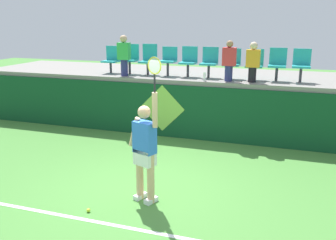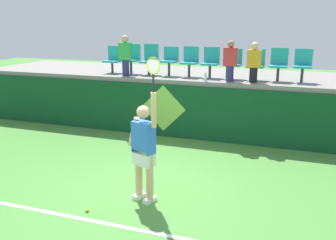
{
  "view_description": "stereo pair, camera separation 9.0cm",
  "coord_description": "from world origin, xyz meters",
  "px_view_note": "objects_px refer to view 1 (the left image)",
  "views": [
    {
      "loc": [
        2.5,
        -5.93,
        3.11
      ],
      "look_at": [
        0.1,
        1.2,
        1.08
      ],
      "focal_mm": 39.88,
      "sensor_mm": 36.0,
      "label": 1
    },
    {
      "loc": [
        2.59,
        -5.9,
        3.11
      ],
      "look_at": [
        0.1,
        1.2,
        1.08
      ],
      "focal_mm": 39.88,
      "sensor_mm": 36.0,
      "label": 2
    }
  ],
  "objects_px": {
    "stadium_chair_7": "(255,63)",
    "spectator_0": "(124,55)",
    "stadium_chair_2": "(149,58)",
    "stadium_chair_5": "(209,61)",
    "stadium_chair_9": "(301,64)",
    "spectator_2": "(253,61)",
    "tennis_ball": "(88,210)",
    "stadium_chair_4": "(189,60)",
    "stadium_chair_3": "(169,59)",
    "spectator_1": "(229,60)",
    "stadium_chair_6": "(232,62)",
    "stadium_chair_0": "(112,58)",
    "stadium_chair_1": "(131,57)",
    "stadium_chair_8": "(277,63)",
    "tennis_player": "(145,148)",
    "water_bottle": "(205,77)"
  },
  "relations": [
    {
      "from": "stadium_chair_7",
      "to": "spectator_0",
      "type": "height_order",
      "value": "spectator_0"
    },
    {
      "from": "stadium_chair_2",
      "to": "stadium_chair_5",
      "type": "relative_size",
      "value": 1.06
    },
    {
      "from": "stadium_chair_9",
      "to": "spectator_2",
      "type": "xyz_separation_m",
      "value": [
        -1.17,
        -0.42,
        0.05
      ]
    },
    {
      "from": "tennis_ball",
      "to": "stadium_chair_9",
      "type": "bearing_deg",
      "value": 58.17
    },
    {
      "from": "stadium_chair_9",
      "to": "tennis_ball",
      "type": "bearing_deg",
      "value": -121.83
    },
    {
      "from": "stadium_chair_4",
      "to": "stadium_chair_9",
      "type": "xyz_separation_m",
      "value": [
        2.97,
        -0.0,
        0.01
      ]
    },
    {
      "from": "stadium_chair_2",
      "to": "stadium_chair_3",
      "type": "height_order",
      "value": "stadium_chair_2"
    },
    {
      "from": "stadium_chair_2",
      "to": "spectator_1",
      "type": "height_order",
      "value": "spectator_1"
    },
    {
      "from": "stadium_chair_5",
      "to": "stadium_chair_6",
      "type": "bearing_deg",
      "value": -0.25
    },
    {
      "from": "stadium_chair_0",
      "to": "stadium_chair_7",
      "type": "height_order",
      "value": "stadium_chair_7"
    },
    {
      "from": "stadium_chair_1",
      "to": "stadium_chair_6",
      "type": "xyz_separation_m",
      "value": [
        2.97,
        -0.0,
        -0.03
      ]
    },
    {
      "from": "tennis_ball",
      "to": "spectator_1",
      "type": "xyz_separation_m",
      "value": [
        1.46,
        4.74,
        2.06
      ]
    },
    {
      "from": "stadium_chair_5",
      "to": "stadium_chair_7",
      "type": "distance_m",
      "value": 1.21
    },
    {
      "from": "stadium_chair_8",
      "to": "spectator_1",
      "type": "bearing_deg",
      "value": -158.86
    },
    {
      "from": "tennis_player",
      "to": "stadium_chair_0",
      "type": "height_order",
      "value": "tennis_player"
    },
    {
      "from": "water_bottle",
      "to": "stadium_chair_6",
      "type": "xyz_separation_m",
      "value": [
        0.59,
        0.66,
        0.33
      ]
    },
    {
      "from": "tennis_ball",
      "to": "spectator_1",
      "type": "bearing_deg",
      "value": 72.9
    },
    {
      "from": "tennis_ball",
      "to": "stadium_chair_6",
      "type": "height_order",
      "value": "stadium_chair_6"
    },
    {
      "from": "tennis_ball",
      "to": "water_bottle",
      "type": "height_order",
      "value": "water_bottle"
    },
    {
      "from": "stadium_chair_2",
      "to": "spectator_0",
      "type": "xyz_separation_m",
      "value": [
        -0.57,
        -0.45,
        0.13
      ]
    },
    {
      "from": "stadium_chair_1",
      "to": "stadium_chair_3",
      "type": "distance_m",
      "value": 1.18
    },
    {
      "from": "stadium_chair_4",
      "to": "stadium_chair_8",
      "type": "height_order",
      "value": "stadium_chair_8"
    },
    {
      "from": "spectator_2",
      "to": "tennis_ball",
      "type": "bearing_deg",
      "value": -113.3
    },
    {
      "from": "water_bottle",
      "to": "stadium_chair_3",
      "type": "bearing_deg",
      "value": 151.51
    },
    {
      "from": "tennis_player",
      "to": "stadium_chair_5",
      "type": "distance_m",
      "value": 4.62
    },
    {
      "from": "stadium_chair_0",
      "to": "stadium_chair_9",
      "type": "xyz_separation_m",
      "value": [
        5.36,
        -0.0,
        0.04
      ]
    },
    {
      "from": "stadium_chair_5",
      "to": "stadium_chair_7",
      "type": "relative_size",
      "value": 1.03
    },
    {
      "from": "stadium_chair_2",
      "to": "water_bottle",
      "type": "bearing_deg",
      "value": -20.15
    },
    {
      "from": "stadium_chair_0",
      "to": "stadium_chair_2",
      "type": "height_order",
      "value": "stadium_chair_2"
    },
    {
      "from": "stadium_chair_0",
      "to": "water_bottle",
      "type": "bearing_deg",
      "value": -12.41
    },
    {
      "from": "tennis_ball",
      "to": "stadium_chair_9",
      "type": "relative_size",
      "value": 0.08
    },
    {
      "from": "stadium_chair_2",
      "to": "spectator_2",
      "type": "height_order",
      "value": "spectator_2"
    },
    {
      "from": "tennis_player",
      "to": "water_bottle",
      "type": "relative_size",
      "value": 10.98
    },
    {
      "from": "stadium_chair_0",
      "to": "spectator_0",
      "type": "height_order",
      "value": "spectator_0"
    },
    {
      "from": "stadium_chair_7",
      "to": "stadium_chair_9",
      "type": "height_order",
      "value": "stadium_chair_9"
    },
    {
      "from": "tennis_player",
      "to": "spectator_1",
      "type": "distance_m",
      "value": 4.26
    },
    {
      "from": "tennis_player",
      "to": "stadium_chair_2",
      "type": "bearing_deg",
      "value": 110.61
    },
    {
      "from": "stadium_chair_3",
      "to": "stadium_chair_6",
      "type": "relative_size",
      "value": 1.01
    },
    {
      "from": "stadium_chair_9",
      "to": "water_bottle",
      "type": "bearing_deg",
      "value": -164.36
    },
    {
      "from": "stadium_chair_3",
      "to": "stadium_chair_5",
      "type": "relative_size",
      "value": 0.98
    },
    {
      "from": "stadium_chair_8",
      "to": "spectator_0",
      "type": "bearing_deg",
      "value": -173.94
    },
    {
      "from": "spectator_0",
      "to": "stadium_chair_0",
      "type": "bearing_deg",
      "value": 144.53
    },
    {
      "from": "stadium_chair_2",
      "to": "stadium_chair_8",
      "type": "xyz_separation_m",
      "value": [
        3.58,
        -0.0,
        -0.0
      ]
    },
    {
      "from": "stadium_chair_8",
      "to": "spectator_2",
      "type": "relative_size",
      "value": 0.83
    },
    {
      "from": "stadium_chair_3",
      "to": "stadium_chair_4",
      "type": "height_order",
      "value": "stadium_chair_4"
    },
    {
      "from": "stadium_chair_3",
      "to": "stadium_chair_6",
      "type": "xyz_separation_m",
      "value": [
        1.79,
        0.0,
        -0.02
      ]
    },
    {
      "from": "stadium_chair_4",
      "to": "spectator_2",
      "type": "distance_m",
      "value": 1.85
    },
    {
      "from": "stadium_chair_6",
      "to": "spectator_2",
      "type": "xyz_separation_m",
      "value": [
        0.6,
        -0.42,
        0.08
      ]
    },
    {
      "from": "tennis_player",
      "to": "water_bottle",
      "type": "height_order",
      "value": "tennis_player"
    },
    {
      "from": "stadium_chair_4",
      "to": "spectator_1",
      "type": "relative_size",
      "value": 0.8
    }
  ]
}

